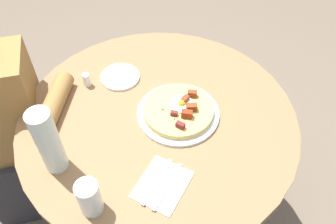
{
  "coord_description": "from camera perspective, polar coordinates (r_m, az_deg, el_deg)",
  "views": [
    {
      "loc": [
        0.16,
        0.81,
        1.71
      ],
      "look_at": [
        -0.04,
        0.0,
        0.76
      ],
      "focal_mm": 37.94,
      "sensor_mm": 36.0,
      "label": 1
    }
  ],
  "objects": [
    {
      "name": "breakfast_pizza",
      "position": [
        1.27,
        1.76,
        0.35
      ],
      "size": [
        0.25,
        0.25,
        0.05
      ],
      "color": "tan",
      "rests_on": "pizza_plate"
    },
    {
      "name": "water_bottle",
      "position": [
        1.11,
        -18.68,
        -4.56
      ],
      "size": [
        0.07,
        0.07,
        0.25
      ],
      "primitive_type": "cylinder",
      "color": "silver",
      "rests_on": "dining_table"
    },
    {
      "name": "knife",
      "position": [
        1.11,
        -0.09,
        -11.85
      ],
      "size": [
        0.13,
        0.14,
        0.0
      ],
      "primitive_type": "cube",
      "rotation": [
        0.0,
        0.0,
        0.85
      ],
      "color": "silver",
      "rests_on": "napkin"
    },
    {
      "name": "person_seated",
      "position": [
        1.65,
        -24.58,
        -3.9
      ],
      "size": [
        0.53,
        0.37,
        1.14
      ],
      "color": "#2D2D33",
      "rests_on": "ground_plane"
    },
    {
      "name": "salt_shaker",
      "position": [
        1.41,
        -12.94,
        5.06
      ],
      "size": [
        0.03,
        0.03,
        0.05
      ],
      "primitive_type": "cylinder",
      "color": "white",
      "rests_on": "dining_table"
    },
    {
      "name": "napkin",
      "position": [
        1.12,
        -0.92,
        -11.59
      ],
      "size": [
        0.22,
        0.22,
        0.0
      ],
      "primitive_type": "cube",
      "rotation": [
        0.0,
        0.0,
        0.85
      ],
      "color": "white",
      "rests_on": "dining_table"
    },
    {
      "name": "dining_table",
      "position": [
        1.42,
        -1.49,
        -5.36
      ],
      "size": [
        1.01,
        1.01,
        0.74
      ],
      "color": "olive",
      "rests_on": "ground_plane"
    },
    {
      "name": "fork",
      "position": [
        1.12,
        -1.74,
        -11.09
      ],
      "size": [
        0.13,
        0.14,
        0.0
      ],
      "primitive_type": "cube",
      "rotation": [
        0.0,
        0.0,
        0.85
      ],
      "color": "silver",
      "rests_on": "napkin"
    },
    {
      "name": "pizza_plate",
      "position": [
        1.28,
        1.64,
        -0.22
      ],
      "size": [
        0.3,
        0.3,
        0.01
      ],
      "primitive_type": "cylinder",
      "color": "white",
      "rests_on": "dining_table"
    },
    {
      "name": "ground_plane",
      "position": [
        1.9,
        -1.15,
        -15.3
      ],
      "size": [
        6.0,
        6.0,
        0.0
      ],
      "primitive_type": "plane",
      "color": "#6B5B4C"
    },
    {
      "name": "bread_plate",
      "position": [
        1.43,
        -7.7,
        5.6
      ],
      "size": [
        0.16,
        0.16,
        0.01
      ],
      "primitive_type": "cylinder",
      "color": "white",
      "rests_on": "dining_table"
    },
    {
      "name": "water_glass",
      "position": [
        1.05,
        -12.52,
        -13.29
      ],
      "size": [
        0.07,
        0.07,
        0.12
      ],
      "primitive_type": "cylinder",
      "color": "silver",
      "rests_on": "dining_table"
    }
  ]
}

